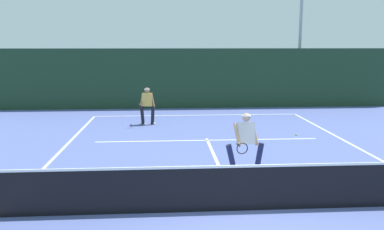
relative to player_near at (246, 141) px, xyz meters
The scene contains 10 objects.
ground_plane 2.57m from the player_near, 104.45° to the right, with size 80.00×80.00×0.00m, color #5463A6.
court_line_baseline_far 9.02m from the player_near, 93.83° to the left, with size 9.79×0.10×0.01m, color white.
court_line_service 3.96m from the player_near, 98.95° to the left, with size 7.98×0.10×0.01m, color white.
court_line_centre 1.39m from the player_near, 124.58° to the left, with size 0.10×6.40×0.01m, color white.
tennis_net 2.44m from the player_near, 104.45° to the right, with size 10.73×0.09×1.08m.
player_near is the anchor object (origin of this frame).
player_far 7.41m from the player_near, 112.83° to the left, with size 0.87×0.87×1.60m.
tennis_ball 5.26m from the player_near, 56.84° to the left, with size 0.07×0.07×0.07m, color #D1E033.
back_fence_windscreen 11.22m from the player_near, 93.07° to the left, with size 22.15×0.12×3.19m, color #1C3622.
light_pole 14.00m from the player_near, 65.84° to the left, with size 0.55×0.44×6.77m.
Camera 1 is at (-1.49, -7.67, 3.40)m, focal length 37.11 mm.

